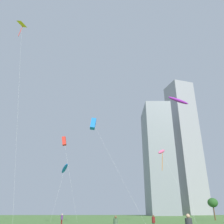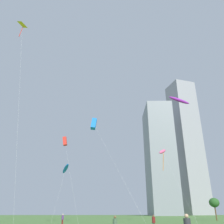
{
  "view_description": "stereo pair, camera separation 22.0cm",
  "coord_description": "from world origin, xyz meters",
  "px_view_note": "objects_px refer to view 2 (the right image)",
  "views": [
    {
      "loc": [
        -3.27,
        -20.09,
        1.89
      ],
      "look_at": [
        -2.33,
        7.04,
        13.44
      ],
      "focal_mm": 37.67,
      "sensor_mm": 36.0,
      "label": 1
    },
    {
      "loc": [
        -3.05,
        -20.1,
        1.89
      ],
      "look_at": [
        -2.33,
        7.04,
        13.44
      ],
      "focal_mm": 37.67,
      "sensor_mm": 36.0,
      "label": 2
    }
  ],
  "objects_px": {
    "distant_highrise_1": "(187,143)",
    "kite_flying_2": "(65,141)",
    "person_standing_1": "(63,219)",
    "kite_flying_4": "(22,27)",
    "park_tree_0": "(214,203)",
    "kite_flying_7": "(162,152)",
    "person_standing_2": "(154,221)",
    "distant_highrise_0": "(160,158)",
    "kite_flying_1": "(66,169)",
    "kite_flying_6": "(179,100)",
    "kite_flying_5": "(94,124)"
  },
  "relations": [
    {
      "from": "person_standing_2",
      "to": "distant_highrise_1",
      "type": "distance_m",
      "value": 138.52
    },
    {
      "from": "kite_flying_2",
      "to": "kite_flying_5",
      "type": "height_order",
      "value": "kite_flying_5"
    },
    {
      "from": "kite_flying_7",
      "to": "kite_flying_6",
      "type": "bearing_deg",
      "value": -51.56
    },
    {
      "from": "kite_flying_5",
      "to": "kite_flying_6",
      "type": "distance_m",
      "value": 19.3
    },
    {
      "from": "kite_flying_7",
      "to": "kite_flying_1",
      "type": "bearing_deg",
      "value": 175.29
    },
    {
      "from": "kite_flying_7",
      "to": "distant_highrise_1",
      "type": "height_order",
      "value": "distant_highrise_1"
    },
    {
      "from": "person_standing_2",
      "to": "distant_highrise_1",
      "type": "height_order",
      "value": "distant_highrise_1"
    },
    {
      "from": "person_standing_1",
      "to": "kite_flying_4",
      "type": "xyz_separation_m",
      "value": [
        -9.44,
        -5.07,
        33.03
      ]
    },
    {
      "from": "kite_flying_5",
      "to": "person_standing_1",
      "type": "bearing_deg",
      "value": -153.59
    },
    {
      "from": "kite_flying_7",
      "to": "park_tree_0",
      "type": "xyz_separation_m",
      "value": [
        13.86,
        10.1,
        -9.82
      ]
    },
    {
      "from": "kite_flying_2",
      "to": "park_tree_0",
      "type": "bearing_deg",
      "value": 25.32
    },
    {
      "from": "distant_highrise_0",
      "to": "distant_highrise_1",
      "type": "xyz_separation_m",
      "value": [
        22.63,
        16.1,
        13.23
      ]
    },
    {
      "from": "kite_flying_4",
      "to": "kite_flying_7",
      "type": "bearing_deg",
      "value": 27.0
    },
    {
      "from": "kite_flying_4",
      "to": "kite_flying_5",
      "type": "bearing_deg",
      "value": 27.68
    },
    {
      "from": "distant_highrise_1",
      "to": "kite_flying_2",
      "type": "bearing_deg",
      "value": -135.35
    },
    {
      "from": "kite_flying_7",
      "to": "park_tree_0",
      "type": "bearing_deg",
      "value": 36.07
    },
    {
      "from": "kite_flying_1",
      "to": "distant_highrise_0",
      "type": "distance_m",
      "value": 94.97
    },
    {
      "from": "kite_flying_4",
      "to": "distant_highrise_0",
      "type": "xyz_separation_m",
      "value": [
        47.28,
        99.86,
        -3.37
      ]
    },
    {
      "from": "park_tree_0",
      "to": "kite_flying_6",
      "type": "bearing_deg",
      "value": -125.67
    },
    {
      "from": "kite_flying_4",
      "to": "kite_flying_7",
      "type": "xyz_separation_m",
      "value": [
        28.13,
        14.34,
        -20.28
      ]
    },
    {
      "from": "distant_highrise_1",
      "to": "park_tree_0",
      "type": "bearing_deg",
      "value": -122.47
    },
    {
      "from": "kite_flying_1",
      "to": "kite_flying_6",
      "type": "xyz_separation_m",
      "value": [
        24.12,
        -6.08,
        13.51
      ]
    },
    {
      "from": "distant_highrise_0",
      "to": "person_standing_1",
      "type": "bearing_deg",
      "value": -109.48
    },
    {
      "from": "kite_flying_4",
      "to": "kite_flying_7",
      "type": "height_order",
      "value": "kite_flying_4"
    },
    {
      "from": "kite_flying_4",
      "to": "distant_highrise_1",
      "type": "height_order",
      "value": "distant_highrise_1"
    },
    {
      "from": "person_standing_1",
      "to": "kite_flying_5",
      "type": "height_order",
      "value": "kite_flying_5"
    },
    {
      "from": "kite_flying_1",
      "to": "kite_flying_6",
      "type": "distance_m",
      "value": 28.31
    },
    {
      "from": "kite_flying_1",
      "to": "park_tree_0",
      "type": "bearing_deg",
      "value": 13.67
    },
    {
      "from": "park_tree_0",
      "to": "kite_flying_7",
      "type": "bearing_deg",
      "value": -143.93
    },
    {
      "from": "person_standing_1",
      "to": "distant_highrise_1",
      "type": "bearing_deg",
      "value": -62.26
    },
    {
      "from": "kite_flying_5",
      "to": "distant_highrise_0",
      "type": "height_order",
      "value": "distant_highrise_0"
    },
    {
      "from": "kite_flying_1",
      "to": "kite_flying_2",
      "type": "height_order",
      "value": "kite_flying_2"
    },
    {
      "from": "person_standing_2",
      "to": "distant_highrise_0",
      "type": "bearing_deg",
      "value": 73.54
    },
    {
      "from": "kite_flying_6",
      "to": "person_standing_2",
      "type": "bearing_deg",
      "value": -121.89
    },
    {
      "from": "person_standing_1",
      "to": "kite_flying_2",
      "type": "bearing_deg",
      "value": -13.81
    },
    {
      "from": "kite_flying_2",
      "to": "kite_flying_4",
      "type": "xyz_separation_m",
      "value": [
        -8.22,
        -8.46,
        19.76
      ]
    },
    {
      "from": "kite_flying_4",
      "to": "kite_flying_2",
      "type": "bearing_deg",
      "value": 45.8
    },
    {
      "from": "kite_flying_5",
      "to": "kite_flying_6",
      "type": "bearing_deg",
      "value": 8.84
    },
    {
      "from": "kite_flying_5",
      "to": "kite_flying_7",
      "type": "relative_size",
      "value": 1.27
    },
    {
      "from": "kite_flying_6",
      "to": "park_tree_0",
      "type": "xyz_separation_m",
      "value": [
        10.39,
        14.47,
        -19.99
      ]
    },
    {
      "from": "kite_flying_1",
      "to": "kite_flying_4",
      "type": "height_order",
      "value": "kite_flying_4"
    },
    {
      "from": "kite_flying_1",
      "to": "kite_flying_2",
      "type": "bearing_deg",
      "value": -84.45
    },
    {
      "from": "distant_highrise_1",
      "to": "kite_flying_5",
      "type": "bearing_deg",
      "value": -132.84
    },
    {
      "from": "person_standing_1",
      "to": "kite_flying_2",
      "type": "xyz_separation_m",
      "value": [
        -1.22,
        3.38,
        13.27
      ]
    },
    {
      "from": "kite_flying_5",
      "to": "kite_flying_7",
      "type": "distance_m",
      "value": 16.54
    },
    {
      "from": "person_standing_1",
      "to": "distant_highrise_1",
      "type": "height_order",
      "value": "distant_highrise_1"
    },
    {
      "from": "distant_highrise_1",
      "to": "kite_flying_4",
      "type": "bearing_deg",
      "value": -136.59
    },
    {
      "from": "kite_flying_5",
      "to": "park_tree_0",
      "type": "distance_m",
      "value": 35.78
    },
    {
      "from": "person_standing_1",
      "to": "kite_flying_1",
      "type": "distance_m",
      "value": 14.59
    },
    {
      "from": "person_standing_2",
      "to": "kite_flying_6",
      "type": "xyz_separation_m",
      "value": [
        10.23,
        16.44,
        22.94
      ]
    }
  ]
}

